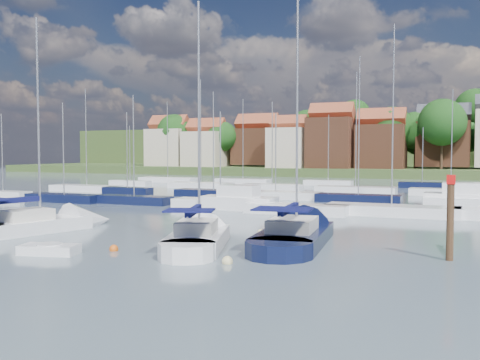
% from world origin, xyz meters
% --- Properties ---
extents(ground, '(260.00, 260.00, 0.00)m').
position_xyz_m(ground, '(0.00, 40.00, 0.00)').
color(ground, '#475661').
rests_on(ground, ground).
extents(sailboat_left, '(5.82, 11.62, 15.29)m').
position_xyz_m(sailboat_left, '(-11.91, 3.17, 0.36)').
color(sailboat_left, white).
rests_on(sailboat_left, ground).
extents(sailboat_centre, '(6.16, 11.17, 14.74)m').
position_xyz_m(sailboat_centre, '(-0.06, 2.32, 0.36)').
color(sailboat_centre, white).
rests_on(sailboat_centre, ground).
extents(sailboat_navy, '(4.91, 13.38, 18.04)m').
position_xyz_m(sailboat_navy, '(4.73, 6.03, 0.35)').
color(sailboat_navy, black).
rests_on(sailboat_navy, ground).
extents(tender, '(3.18, 2.03, 0.63)m').
position_xyz_m(tender, '(-5.81, -3.64, 0.24)').
color(tender, white).
rests_on(tender, ground).
extents(timber_piling, '(0.40, 0.40, 6.42)m').
position_xyz_m(timber_piling, '(13.26, 2.76, 1.12)').
color(timber_piling, '#4C331E').
rests_on(timber_piling, ground).
extents(buoy_b, '(0.45, 0.45, 0.45)m').
position_xyz_m(buoy_b, '(-6.89, -4.11, 0.00)').
color(buoy_b, beige).
rests_on(buoy_b, ground).
extents(buoy_c, '(0.47, 0.47, 0.47)m').
position_xyz_m(buoy_c, '(-3.30, -1.57, 0.00)').
color(buoy_c, '#D85914').
rests_on(buoy_c, ground).
extents(buoy_d, '(0.53, 0.53, 0.53)m').
position_xyz_m(buoy_d, '(3.61, -2.14, 0.00)').
color(buoy_d, beige).
rests_on(buoy_d, ground).
extents(buoy_e, '(0.51, 0.51, 0.51)m').
position_xyz_m(buoy_e, '(1.88, 6.91, 0.00)').
color(buoy_e, beige).
rests_on(buoy_e, ground).
extents(marina_field, '(79.62, 41.41, 15.93)m').
position_xyz_m(marina_field, '(1.91, 35.15, 0.43)').
color(marina_field, white).
rests_on(marina_field, ground).
extents(far_shore_town, '(212.46, 90.00, 22.27)m').
position_xyz_m(far_shore_town, '(2.23, 132.67, 4.61)').
color(far_shore_town, '#3F4D26').
rests_on(far_shore_town, ground).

